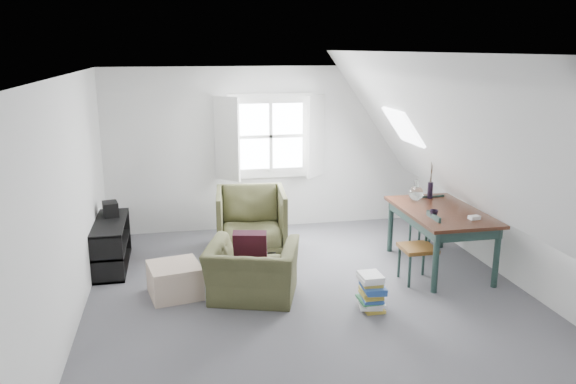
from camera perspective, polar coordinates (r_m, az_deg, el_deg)
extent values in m
plane|color=#545459|center=(6.49, 2.44, -10.80)|extent=(5.50, 5.50, 0.00)
plane|color=white|center=(5.87, 2.70, 11.85)|extent=(5.50, 5.50, 0.00)
plane|color=silver|center=(8.69, -1.81, 4.41)|extent=(5.00, 0.00, 5.00)
plane|color=silver|center=(3.60, 13.33, -10.85)|extent=(5.00, 0.00, 5.00)
plane|color=silver|center=(5.99, -21.35, -1.23)|extent=(0.00, 5.50, 5.50)
plane|color=silver|center=(7.08, 22.62, 0.96)|extent=(0.00, 5.50, 5.50)
plane|color=white|center=(5.78, -12.51, 4.24)|extent=(3.19, 5.50, 4.48)
plane|color=white|center=(6.50, 16.06, 5.12)|extent=(3.19, 5.50, 4.48)
cube|color=white|center=(8.64, -1.80, 5.69)|extent=(1.30, 0.04, 1.30)
cube|color=white|center=(8.40, -6.21, 5.36)|extent=(0.35, 0.35, 1.25)
cube|color=white|center=(8.63, 2.86, 5.67)|extent=(0.35, 0.35, 1.25)
cube|color=white|center=(8.63, -1.78, 5.68)|extent=(1.00, 0.02, 1.00)
cube|color=white|center=(8.61, -1.76, 5.66)|extent=(1.08, 0.04, 0.05)
cube|color=white|center=(8.61, -1.76, 5.66)|extent=(0.05, 0.04, 1.08)
cube|color=white|center=(7.67, 11.61, 6.51)|extent=(0.35, 0.75, 0.47)
imported|color=#404125|center=(6.52, -3.59, -10.66)|extent=(1.20, 1.12, 0.64)
imported|color=#404125|center=(7.99, -3.71, -5.84)|extent=(1.03, 1.05, 0.88)
cube|color=#370F1C|center=(6.44, -3.85, -5.52)|extent=(0.42, 0.30, 0.40)
cube|color=tan|center=(6.63, -11.42, -8.74)|extent=(0.66, 0.66, 0.37)
cube|color=black|center=(7.35, 15.30, -1.91)|extent=(0.94, 1.56, 0.04)
cube|color=#203530|center=(7.37, 15.26, -2.53)|extent=(0.83, 1.46, 0.12)
cylinder|color=#203530|center=(6.72, 14.76, -6.95)|extent=(0.07, 0.07, 0.74)
cylinder|color=#203530|center=(7.08, 20.41, -6.28)|extent=(0.07, 0.07, 0.74)
cylinder|color=#203530|center=(7.91, 10.38, -3.41)|extent=(0.07, 0.07, 0.74)
cylinder|color=#203530|center=(8.22, 15.38, -3.02)|extent=(0.07, 0.07, 0.74)
sphere|color=silver|center=(7.64, 12.87, -0.12)|extent=(0.20, 0.20, 0.20)
cylinder|color=silver|center=(7.61, 12.92, 0.81)|extent=(0.06, 0.06, 0.11)
cylinder|color=black|center=(7.83, 14.24, 0.17)|extent=(0.07, 0.07, 0.22)
cylinder|color=#3F2D1E|center=(7.78, 14.36, 1.93)|extent=(0.03, 0.05, 0.40)
cylinder|color=#3F2D1E|center=(7.79, 14.42, 1.94)|extent=(0.04, 0.06, 0.40)
cylinder|color=#3F2D1E|center=(7.77, 14.32, 1.91)|extent=(0.05, 0.07, 0.40)
imported|color=black|center=(6.98, 14.56, -2.55)|extent=(0.11, 0.11, 0.10)
cube|color=white|center=(7.05, 18.40, -2.47)|extent=(0.14, 0.10, 0.04)
cube|color=brown|center=(8.17, 13.80, -2.75)|extent=(0.38, 0.38, 0.05)
cylinder|color=#203530|center=(8.43, 14.23, -3.76)|extent=(0.03, 0.03, 0.39)
cylinder|color=#203530|center=(8.17, 15.15, -4.41)|extent=(0.03, 0.03, 0.39)
cylinder|color=#203530|center=(8.31, 12.31, -3.92)|extent=(0.03, 0.03, 0.39)
cylinder|color=#203530|center=(8.04, 13.18, -4.59)|extent=(0.03, 0.03, 0.39)
cylinder|color=#203530|center=(8.04, 15.39, -1.67)|extent=(0.03, 0.03, 0.41)
cylinder|color=#203530|center=(7.90, 13.40, -1.81)|extent=(0.03, 0.03, 0.41)
cube|color=#203530|center=(7.93, 14.48, -0.61)|extent=(0.31, 0.03, 0.07)
cube|color=#203530|center=(7.96, 14.43, -1.43)|extent=(0.31, 0.03, 0.05)
cube|color=brown|center=(6.97, 13.04, -5.57)|extent=(0.40, 0.40, 0.05)
cylinder|color=#203530|center=(7.12, 11.22, -6.94)|extent=(0.03, 0.03, 0.41)
cylinder|color=#203530|center=(7.24, 13.59, -6.69)|extent=(0.03, 0.03, 0.41)
cylinder|color=#203530|center=(6.84, 12.25, -7.88)|extent=(0.03, 0.03, 0.41)
cylinder|color=#203530|center=(6.97, 14.69, -7.60)|extent=(0.03, 0.03, 0.41)
cylinder|color=#203530|center=(7.11, 13.93, -3.44)|extent=(0.03, 0.03, 0.43)
cylinder|color=#203530|center=(6.84, 15.06, -4.24)|extent=(0.03, 0.03, 0.43)
cube|color=#203530|center=(6.92, 14.57, -2.49)|extent=(0.03, 0.32, 0.08)
cube|color=#203530|center=(6.96, 14.51, -3.46)|extent=(0.03, 0.32, 0.06)
cube|color=black|center=(7.73, -17.38, -7.09)|extent=(0.40, 1.20, 0.03)
cube|color=black|center=(7.63, -17.54, -5.10)|extent=(0.40, 1.20, 0.03)
cube|color=black|center=(7.54, -17.71, -2.96)|extent=(0.40, 1.20, 0.03)
cube|color=black|center=(7.08, -18.00, -6.66)|extent=(0.40, 0.03, 0.60)
cube|color=black|center=(8.18, -17.14, -3.76)|extent=(0.40, 0.03, 0.60)
cube|color=#264C99|center=(7.36, -17.70, -7.28)|extent=(0.18, 0.20, 0.22)
cube|color=red|center=(7.78, -17.37, -6.07)|extent=(0.18, 0.24, 0.22)
cube|color=white|center=(7.40, -17.76, -4.74)|extent=(0.18, 0.22, 0.20)
cube|color=black|center=(7.75, -17.58, -1.70)|extent=(0.23, 0.29, 0.20)
cube|color=#B29933|center=(6.31, 8.57, -11.54)|extent=(0.21, 0.28, 0.03)
cube|color=white|center=(6.30, 8.28, -11.23)|extent=(0.27, 0.31, 0.03)
cube|color=white|center=(6.28, 8.69, -10.98)|extent=(0.23, 0.30, 0.04)
cube|color=#337F4C|center=(6.25, 8.23, -10.75)|extent=(0.23, 0.28, 0.03)
cube|color=#264C99|center=(6.23, 8.51, -10.59)|extent=(0.25, 0.32, 0.02)
cube|color=#B29933|center=(6.24, 8.44, -10.29)|extent=(0.21, 0.28, 0.03)
cube|color=#B29933|center=(6.24, 8.45, -9.96)|extent=(0.25, 0.31, 0.04)
cube|color=#264C99|center=(6.20, 8.80, -9.78)|extent=(0.25, 0.32, 0.04)
cube|color=#264C99|center=(6.18, 8.63, -9.50)|extent=(0.25, 0.31, 0.03)
cube|color=#B29933|center=(6.21, 8.42, -9.02)|extent=(0.23, 0.29, 0.04)
cube|color=white|center=(6.18, 8.35, -8.73)|extent=(0.23, 0.26, 0.04)
cube|color=white|center=(6.18, 8.40, -8.38)|extent=(0.23, 0.28, 0.03)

